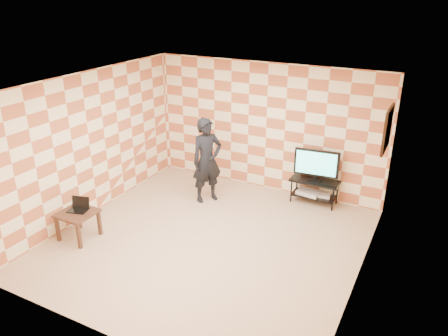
# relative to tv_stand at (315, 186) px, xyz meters

# --- Properties ---
(floor) EXTENTS (5.00, 5.00, 0.00)m
(floor) POSITION_rel_tv_stand_xyz_m (-1.19, -2.25, -0.37)
(floor) COLOR tan
(floor) RESTS_ON ground
(wall_back) EXTENTS (5.00, 0.02, 2.70)m
(wall_back) POSITION_rel_tv_stand_xyz_m (-1.19, 0.25, 0.98)
(wall_back) COLOR #FAEDC0
(wall_back) RESTS_ON ground
(wall_front) EXTENTS (5.00, 0.02, 2.70)m
(wall_front) POSITION_rel_tv_stand_xyz_m (-1.19, -4.75, 0.98)
(wall_front) COLOR #FAEDC0
(wall_front) RESTS_ON ground
(wall_left) EXTENTS (0.02, 5.00, 2.70)m
(wall_left) POSITION_rel_tv_stand_xyz_m (-3.69, -2.25, 0.98)
(wall_left) COLOR #FAEDC0
(wall_left) RESTS_ON ground
(wall_right) EXTENTS (0.02, 5.00, 2.70)m
(wall_right) POSITION_rel_tv_stand_xyz_m (1.31, -2.25, 0.98)
(wall_right) COLOR #FAEDC0
(wall_right) RESTS_ON ground
(ceiling) EXTENTS (5.00, 5.00, 0.02)m
(ceiling) POSITION_rel_tv_stand_xyz_m (-1.19, -2.25, 2.33)
(ceiling) COLOR white
(ceiling) RESTS_ON wall_back
(wall_art) EXTENTS (0.04, 0.72, 0.72)m
(wall_art) POSITION_rel_tv_stand_xyz_m (1.28, -0.70, 1.58)
(wall_art) COLOR black
(wall_art) RESTS_ON wall_right
(tv_stand) EXTENTS (0.96, 0.43, 0.50)m
(tv_stand) POSITION_rel_tv_stand_xyz_m (0.00, 0.00, 0.00)
(tv_stand) COLOR black
(tv_stand) RESTS_ON floor
(tv) EXTENTS (0.88, 0.19, 0.64)m
(tv) POSITION_rel_tv_stand_xyz_m (-0.00, -0.00, 0.49)
(tv) COLOR black
(tv) RESTS_ON tv_stand
(dvd_player) EXTENTS (0.48, 0.37, 0.07)m
(dvd_player) POSITION_rel_tv_stand_xyz_m (-0.11, -0.01, -0.16)
(dvd_player) COLOR silver
(dvd_player) RESTS_ON tv_stand
(game_console) EXTENTS (0.26, 0.21, 0.05)m
(game_console) POSITION_rel_tv_stand_xyz_m (0.21, 0.01, -0.17)
(game_console) COLOR silver
(game_console) RESTS_ON tv_stand
(side_table) EXTENTS (0.59, 0.59, 0.50)m
(side_table) POSITION_rel_tv_stand_xyz_m (-3.23, -3.18, 0.05)
(side_table) COLOR #311A0E
(side_table) RESTS_ON floor
(laptop) EXTENTS (0.38, 0.33, 0.22)m
(laptop) POSITION_rel_tv_stand_xyz_m (-3.27, -3.09, 0.18)
(laptop) COLOR black
(laptop) RESTS_ON side_table
(person) EXTENTS (0.70, 0.76, 1.74)m
(person) POSITION_rel_tv_stand_xyz_m (-1.98, -0.87, 0.50)
(person) COLOR black
(person) RESTS_ON floor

